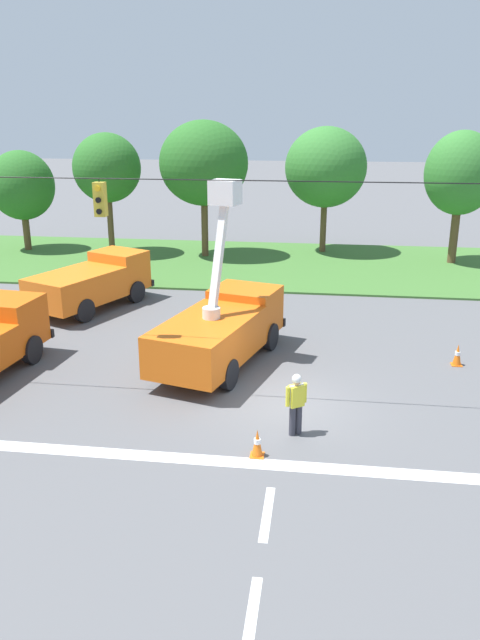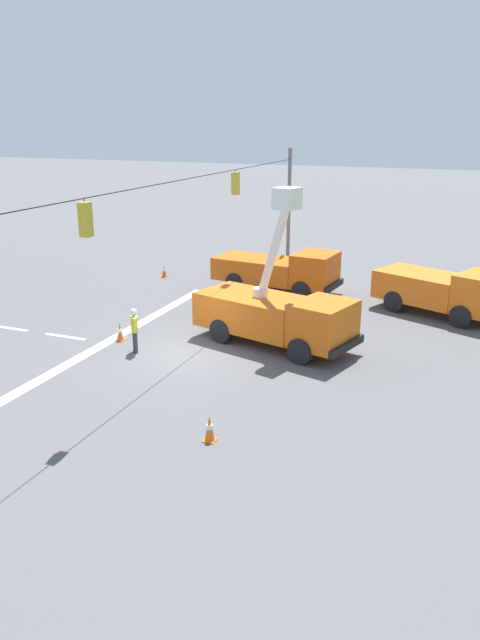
% 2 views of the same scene
% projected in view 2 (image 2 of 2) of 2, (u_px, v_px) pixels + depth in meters
% --- Properties ---
extents(ground_plane, '(200.00, 200.00, 0.00)m').
position_uv_depth(ground_plane, '(183.00, 355.00, 24.09)').
color(ground_plane, '#565659').
extents(lane_markings, '(17.60, 15.25, 0.01)m').
position_uv_depth(lane_markings, '(76.00, 338.00, 25.88)').
color(lane_markings, silver).
rests_on(lane_markings, ground).
extents(signal_gantry, '(26.20, 0.33, 7.20)m').
position_uv_depth(signal_gantry, '(180.00, 246.00, 22.75)').
color(signal_gantry, slate).
rests_on(signal_gantry, ground).
extents(utility_truck_bucket_lift, '(4.15, 7.05, 6.27)m').
position_uv_depth(utility_truck_bucket_lift, '(276.00, 313.00, 24.71)').
color(utility_truck_bucket_lift, orange).
rests_on(utility_truck_bucket_lift, ground).
extents(utility_truck_support_near, '(3.14, 6.81, 2.23)m').
position_uv_depth(utility_truck_support_near, '(280.00, 270.00, 32.59)').
color(utility_truck_support_near, '#D6560F').
rests_on(utility_truck_support_near, ground).
extents(utility_truck_support_far, '(4.54, 6.33, 2.24)m').
position_uv_depth(utility_truck_support_far, '(442.00, 290.00, 28.65)').
color(utility_truck_support_far, orange).
rests_on(utility_truck_support_far, ground).
extents(road_worker, '(0.55, 0.43, 1.77)m').
position_uv_depth(road_worker, '(134.00, 328.00, 24.06)').
color(road_worker, '#383842').
rests_on(road_worker, ground).
extents(traffic_cone_mid_left, '(0.36, 0.36, 0.71)m').
position_uv_depth(traffic_cone_mid_left, '(164.00, 271.00, 35.80)').
color(traffic_cone_mid_left, orange).
rests_on(traffic_cone_mid_left, ground).
extents(traffic_cone_near_bucket, '(0.36, 0.36, 0.74)m').
position_uv_depth(traffic_cone_near_bucket, '(120.00, 332.00, 25.52)').
color(traffic_cone_near_bucket, orange).
rests_on(traffic_cone_near_bucket, ground).
extents(traffic_cone_lane_edge_a, '(0.36, 0.36, 0.77)m').
position_uv_depth(traffic_cone_lane_edge_a, '(210.00, 429.00, 17.53)').
color(traffic_cone_lane_edge_a, orange).
rests_on(traffic_cone_lane_edge_a, ground).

